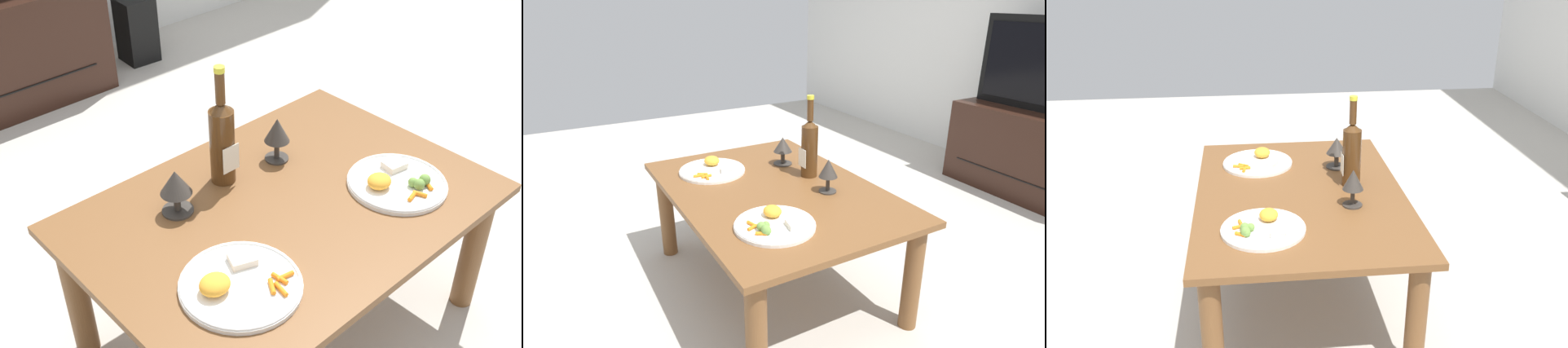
% 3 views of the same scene
% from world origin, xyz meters
% --- Properties ---
extents(ground_plane, '(6.40, 6.40, 0.00)m').
position_xyz_m(ground_plane, '(0.00, 0.00, 0.00)').
color(ground_plane, '#B7B2A8').
extents(dining_table, '(1.13, 0.79, 0.47)m').
position_xyz_m(dining_table, '(0.00, 0.00, 0.39)').
color(dining_table, brown).
rests_on(dining_table, ground_plane).
extents(wine_bottle, '(0.07, 0.07, 0.36)m').
position_xyz_m(wine_bottle, '(-0.05, 0.21, 0.61)').
color(wine_bottle, '#4C2D14').
rests_on(wine_bottle, dining_table).
extents(goblet_left, '(0.09, 0.09, 0.13)m').
position_xyz_m(goblet_left, '(-0.23, 0.18, 0.56)').
color(goblet_left, '#38332D').
rests_on(goblet_left, dining_table).
extents(goblet_right, '(0.08, 0.08, 0.14)m').
position_xyz_m(goblet_right, '(0.14, 0.18, 0.57)').
color(goblet_right, '#38332D').
rests_on(goblet_right, dining_table).
extents(dinner_plate_left, '(0.29, 0.29, 0.05)m').
position_xyz_m(dinner_plate_left, '(-0.30, -0.15, 0.49)').
color(dinner_plate_left, white).
rests_on(dinner_plate_left, dining_table).
extents(dinner_plate_right, '(0.28, 0.28, 0.05)m').
position_xyz_m(dinner_plate_right, '(0.30, -0.15, 0.49)').
color(dinner_plate_right, white).
rests_on(dinner_plate_right, dining_table).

